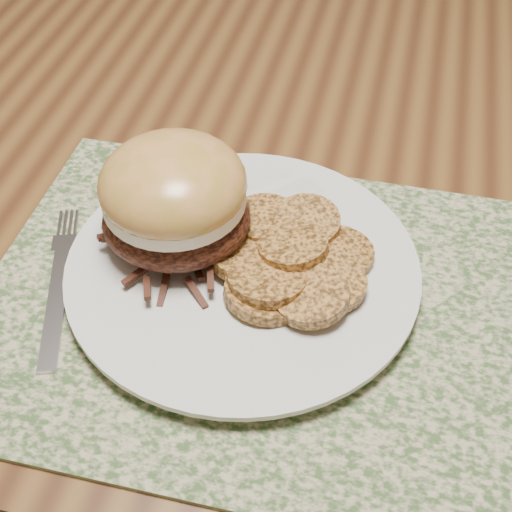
{
  "coord_description": "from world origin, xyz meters",
  "views": [
    {
      "loc": [
        -0.02,
        -0.6,
        1.17
      ],
      "look_at": [
        -0.11,
        -0.24,
        0.79
      ],
      "focal_mm": 50.0,
      "sensor_mm": 36.0,
      "label": 1
    }
  ],
  "objects_px": {
    "dining_table": "(403,193)",
    "dinner_plate": "(243,270)",
    "fork": "(59,282)",
    "pork_sandwich": "(174,199)"
  },
  "relations": [
    {
      "from": "fork",
      "to": "dining_table",
      "type": "bearing_deg",
      "value": 28.38
    },
    {
      "from": "fork",
      "to": "pork_sandwich",
      "type": "bearing_deg",
      "value": 15.12
    },
    {
      "from": "pork_sandwich",
      "to": "dining_table",
      "type": "bearing_deg",
      "value": 41.32
    },
    {
      "from": "dining_table",
      "to": "fork",
      "type": "height_order",
      "value": "fork"
    },
    {
      "from": "dining_table",
      "to": "dinner_plate",
      "type": "height_order",
      "value": "dinner_plate"
    },
    {
      "from": "dinner_plate",
      "to": "pork_sandwich",
      "type": "bearing_deg",
      "value": 166.27
    },
    {
      "from": "dining_table",
      "to": "pork_sandwich",
      "type": "relative_size",
      "value": 11.2
    },
    {
      "from": "dinner_plate",
      "to": "fork",
      "type": "distance_m",
      "value": 0.14
    },
    {
      "from": "pork_sandwich",
      "to": "fork",
      "type": "bearing_deg",
      "value": -156.58
    },
    {
      "from": "fork",
      "to": "dinner_plate",
      "type": "bearing_deg",
      "value": -2.03
    }
  ]
}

